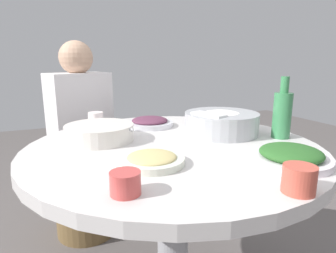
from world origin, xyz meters
The scene contains 12 objects.
round_dining_table centered at (0.00, 0.00, 0.65)m, with size 1.10×1.10×0.77m.
rice_bowl centered at (0.26, 0.07, 0.82)m, with size 0.32×0.32×0.10m.
soup_bowl centered at (-0.25, 0.16, 0.80)m, with size 0.27×0.27×0.06m.
dish_noodles centered at (-0.15, -0.18, 0.79)m, with size 0.20×0.20×0.04m.
dish_greens centered at (0.25, -0.33, 0.80)m, with size 0.24×0.24×0.06m.
dish_eggplant centered at (0.01, 0.32, 0.79)m, with size 0.22×0.22×0.05m.
green_bottle centered at (0.45, -0.08, 0.87)m, with size 0.07×0.07×0.25m.
tea_cup_near centered at (-0.22, 0.45, 0.80)m, with size 0.07×0.07×0.06m, color white.
tea_cup_far centered at (0.12, -0.49, 0.81)m, with size 0.08×0.08×0.07m, color #CA5341.
tea_cup_side centered at (-0.27, -0.34, 0.80)m, with size 0.08×0.08×0.06m, color #CC4A47.
stool_for_diner_left centered at (-0.27, 0.77, 0.22)m, with size 0.38×0.38×0.43m, color brown.
diner_left centered at (-0.27, 0.77, 0.75)m, with size 0.41×0.43×0.76m.
Camera 1 is at (-0.42, -0.96, 1.08)m, focal length 30.52 mm.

